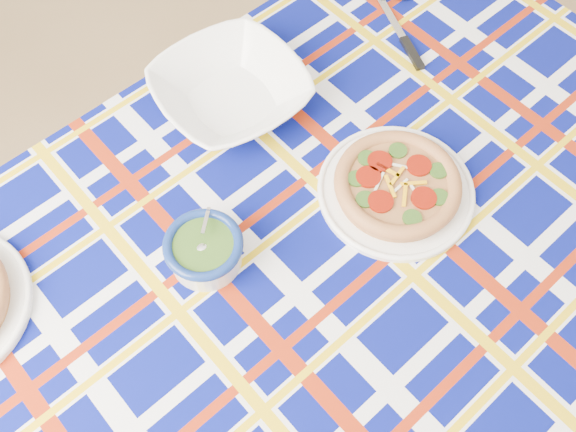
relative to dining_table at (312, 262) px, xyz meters
name	(u,v)px	position (x,y,z in m)	size (l,w,h in m)	color
floor	(371,206)	(0.43, 0.39, -0.71)	(4.00, 4.00, 0.00)	olive
dining_table	(312,262)	(0.00, 0.00, 0.00)	(1.90, 1.48, 0.78)	brown
tablecloth	(313,256)	(0.00, 0.00, 0.03)	(1.70, 1.08, 0.11)	#050C66
main_focaccia_plate	(397,184)	(0.19, 0.03, 0.11)	(0.31, 0.31, 0.06)	#A06538
pesto_bowl	(204,249)	(-0.19, 0.05, 0.12)	(0.14, 0.14, 0.08)	#213E11
serving_bowl	(231,91)	(-0.01, 0.37, 0.12)	(0.30, 0.30, 0.07)	white
table_knife	(393,20)	(0.41, 0.43, 0.09)	(0.24, 0.02, 0.01)	silver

